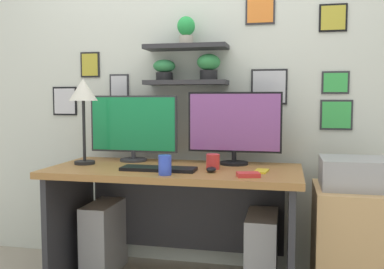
{
  "coord_description": "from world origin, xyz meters",
  "views": [
    {
      "loc": [
        0.67,
        -2.5,
        1.17
      ],
      "look_at": [
        0.1,
        0.05,
        0.95
      ],
      "focal_mm": 40.17,
      "sensor_mm": 36.0,
      "label": 1
    }
  ],
  "objects": [
    {
      "name": "desk_lamp",
      "position": [
        -0.6,
        0.02,
        1.19
      ],
      "size": [
        0.18,
        0.18,
        0.55
      ],
      "color": "black",
      "rests_on": "desk"
    },
    {
      "name": "computer_tower_right",
      "position": [
        0.53,
        0.05,
        0.24
      ],
      "size": [
        0.18,
        0.4,
        0.48
      ],
      "primitive_type": "cube",
      "color": "#99999E",
      "rests_on": "ground"
    },
    {
      "name": "water_cup",
      "position": [
        0.01,
        -0.25,
        0.81
      ],
      "size": [
        0.07,
        0.07,
        0.11
      ],
      "primitive_type": "cylinder",
      "color": "blue",
      "rests_on": "desk"
    },
    {
      "name": "keyboard",
      "position": [
        -0.06,
        -0.12,
        0.76
      ],
      "size": [
        0.44,
        0.14,
        0.02
      ],
      "primitive_type": "cube",
      "color": "black",
      "rests_on": "desk"
    },
    {
      "name": "drawer_cabinet",
      "position": [
        1.05,
        0.04,
        0.33
      ],
      "size": [
        0.44,
        0.5,
        0.66
      ],
      "primitive_type": "cube",
      "color": "tan",
      "rests_on": "ground"
    },
    {
      "name": "monitor_left",
      "position": [
        -0.34,
        0.22,
        0.98
      ],
      "size": [
        0.6,
        0.18,
        0.44
      ],
      "color": "#2D2D33",
      "rests_on": "desk"
    },
    {
      "name": "back_wall_assembly",
      "position": [
        0.0,
        0.44,
        1.35
      ],
      "size": [
        4.4,
        0.24,
        2.7
      ],
      "color": "silver",
      "rests_on": "ground"
    },
    {
      "name": "printer",
      "position": [
        1.05,
        0.04,
        0.75
      ],
      "size": [
        0.38,
        0.34,
        0.17
      ],
      "primitive_type": "cube",
      "color": "#9E9EA3",
      "rests_on": "drawer_cabinet"
    },
    {
      "name": "computer_tower_left",
      "position": [
        -0.52,
        0.12,
        0.24
      ],
      "size": [
        0.18,
        0.4,
        0.48
      ],
      "primitive_type": "cube",
      "color": "#99999E",
      "rests_on": "ground"
    },
    {
      "name": "scissors_tray",
      "position": [
        0.47,
        -0.21,
        0.76
      ],
      "size": [
        0.14,
        0.11,
        0.02
      ],
      "primitive_type": "cube",
      "rotation": [
        0.0,
        0.0,
        0.29
      ],
      "color": "red",
      "rests_on": "desk"
    },
    {
      "name": "coffee_mug",
      "position": [
        0.24,
        0.0,
        0.8
      ],
      "size": [
        0.08,
        0.08,
        0.09
      ],
      "primitive_type": "cylinder",
      "color": "red",
      "rests_on": "desk"
    },
    {
      "name": "monitor_right",
      "position": [
        0.34,
        0.22,
        1.0
      ],
      "size": [
        0.6,
        0.18,
        0.46
      ],
      "color": "black",
      "rests_on": "desk"
    },
    {
      "name": "desk",
      "position": [
        0.0,
        0.05,
        0.54
      ],
      "size": [
        1.52,
        0.68,
        0.75
      ],
      "color": "#9E6B38",
      "rests_on": "ground"
    },
    {
      "name": "computer_mouse",
      "position": [
        0.25,
        -0.1,
        0.77
      ],
      "size": [
        0.06,
        0.09,
        0.03
      ],
      "primitive_type": "ellipsoid",
      "color": "black",
      "rests_on": "desk"
    },
    {
      "name": "cell_phone",
      "position": [
        0.53,
        -0.04,
        0.76
      ],
      "size": [
        0.09,
        0.15,
        0.01
      ],
      "primitive_type": "cube",
      "rotation": [
        0.0,
        0.0,
        -0.12
      ],
      "color": "yellow",
      "rests_on": "desk"
    }
  ]
}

